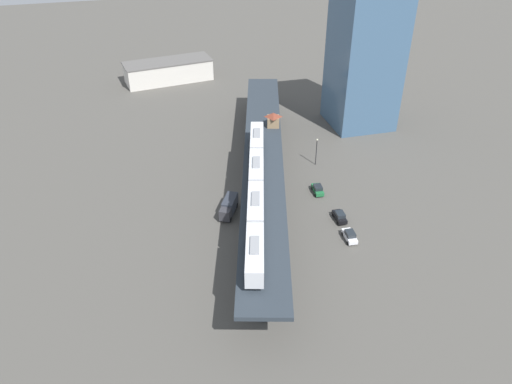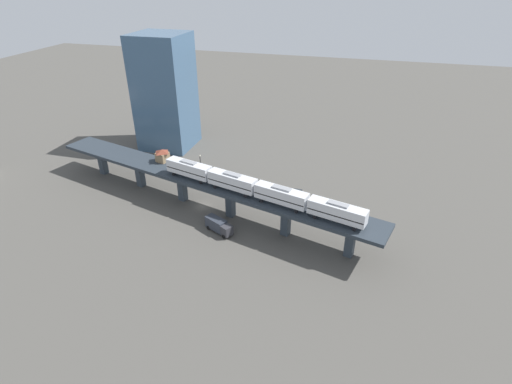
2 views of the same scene
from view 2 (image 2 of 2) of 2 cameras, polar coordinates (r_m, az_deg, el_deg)
name	(u,v)px [view 2 (image 2 of 2)]	position (r m, az deg, el deg)	size (l,w,h in m)	color
ground_plane	(203,206)	(102.72, -7.54, -2.02)	(400.00, 400.00, 0.00)	#4C4944
elevated_viaduct	(202,182)	(99.15, -7.72, 1.40)	(32.26, 90.98, 8.18)	#283039
subway_train	(256,188)	(88.06, 0.00, 0.59)	(15.78, 48.79, 4.45)	silver
signal_hut	(162,155)	(108.43, -13.24, 5.16)	(3.95, 3.95, 3.40)	#8C7251
street_car_green	(236,185)	(109.57, -2.91, 0.94)	(2.24, 4.53, 1.89)	#1E6638
street_car_white	(297,193)	(106.16, 5.89, -0.20)	(2.14, 4.49, 1.89)	silver
street_car_black	(274,189)	(107.68, 2.62, 0.40)	(2.08, 4.46, 1.89)	black
delivery_truck	(219,225)	(91.89, -5.36, -4.76)	(5.28, 7.43, 3.20)	#333338
street_lamp	(200,164)	(115.24, -7.94, 3.97)	(0.44, 0.44, 6.94)	black
office_tower	(165,93)	(134.98, -12.85, 13.68)	(16.00, 16.00, 36.00)	#3D5B7A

